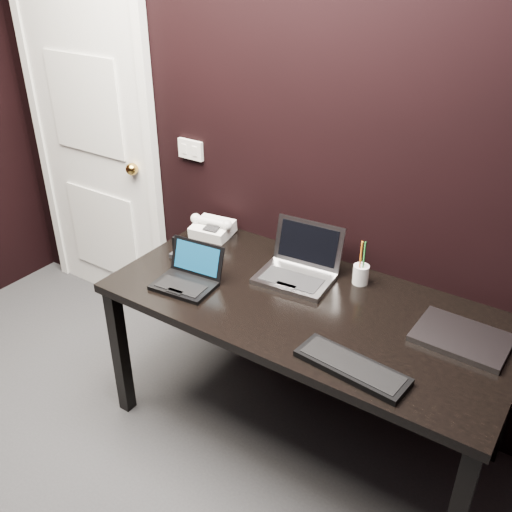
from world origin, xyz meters
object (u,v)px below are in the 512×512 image
Objects in this scene: door at (93,140)px; closed_laptop at (462,338)px; desk_phone at (212,228)px; desk at (306,318)px; ext_keyboard at (352,367)px; silver_laptop at (298,269)px; mobile_phone at (177,250)px; netbook at (188,278)px; pen_cup at (361,274)px.

door is 2.30m from closed_laptop.
desk is at bearing -20.71° from desk_phone.
closed_laptop is at bearing 9.52° from desk.
ext_keyboard is 1.18m from desk_phone.
closed_laptop is at bearing -6.86° from door.
silver_laptop is 3.46× the size of mobile_phone.
desk_phone is at bearing 152.33° from ext_keyboard.
desk is 6.04× the size of netbook.
ext_keyboard is at bearing -39.51° from desk.
netbook is 0.67× the size of ext_keyboard.
silver_laptop is at bearing 175.96° from closed_laptop.
desk_phone is at bearing 172.97° from closed_laptop.
ext_keyboard is 2.04× the size of pen_cup.
mobile_phone reaches higher than ext_keyboard.
pen_cup is (1.77, -0.11, -0.26)m from door.
netbook is at bearing -25.34° from door.
ext_keyboard is (0.47, -0.44, -0.03)m from silver_laptop.
silver_laptop is at bearing 41.00° from netbook.
netbook is 0.81× the size of closed_laptop.
silver_laptop is at bearing -10.90° from desk_phone.
ext_keyboard is (1.99, -0.66, -0.29)m from door.
door is 1.29m from netbook.
door is 8.93× the size of desk_phone.
silver_laptop is (1.52, -0.22, -0.26)m from door.
door reaches higher than desk_phone.
door reaches higher than pen_cup.
desk_phone is 2.37× the size of mobile_phone.
silver_laptop reaches higher than mobile_phone.
silver_laptop is 0.58m from desk_phone.
closed_laptop is (0.61, 0.10, 0.09)m from desk.
pen_cup is (0.82, 0.00, 0.01)m from desk_phone.
silver_laptop reaches higher than ext_keyboard.
closed_laptop is at bearing 13.55° from netbook.
silver_laptop reaches higher than closed_laptop.
netbook is (1.14, -0.54, -0.27)m from door.
desk_phone is (-0.20, 0.43, 0.01)m from netbook.
pen_cup is (0.62, 0.43, 0.01)m from netbook.
desk_phone is at bearing 169.10° from silver_laptop.
netbook is 0.47m from desk_phone.
door is at bearing 161.74° from ext_keyboard.
door is at bearing 154.66° from netbook.
door is at bearing 176.43° from pen_cup.
pen_cup reaches higher than mobile_phone.
door is 7.60× the size of netbook.
silver_laptop is at bearing 137.37° from ext_keyboard.
desk_phone is (-1.31, 0.16, 0.03)m from closed_laptop.
mobile_phone is (0.95, -0.38, -0.27)m from door.
mobile_phone is (-0.00, -0.27, -0.00)m from desk_phone.
closed_laptop is (0.27, 0.38, -0.00)m from ext_keyboard.
pen_cup reaches higher than closed_laptop.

